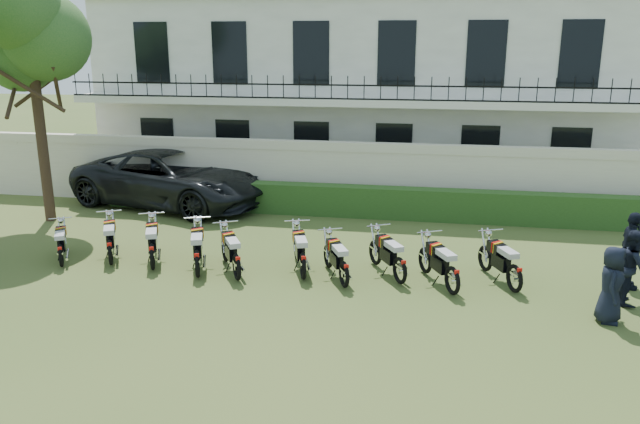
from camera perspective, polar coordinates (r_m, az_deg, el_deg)
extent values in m
plane|color=#384E1F|center=(13.73, -2.67, -8.28)|extent=(100.00, 100.00, 0.00)
cube|color=beige|center=(20.95, 2.20, 2.90)|extent=(30.00, 0.30, 2.00)
cube|color=beige|center=(20.73, 2.24, 6.01)|extent=(30.00, 0.35, 0.30)
cube|color=#234318|center=(20.17, 4.68, 0.92)|extent=(18.00, 0.60, 1.00)
cube|color=white|center=(26.49, 4.15, 10.94)|extent=(20.00, 8.00, 7.00)
cube|color=white|center=(21.84, 2.77, 10.05)|extent=(20.00, 1.40, 0.25)
cube|color=black|center=(21.15, 2.55, 11.51)|extent=(20.00, 0.05, 0.05)
cube|color=black|center=(21.18, 2.53, 10.29)|extent=(20.00, 0.05, 0.05)
cube|color=black|center=(24.88, -14.53, 5.81)|extent=(1.30, 0.12, 2.20)
cube|color=black|center=(24.58, -15.09, 13.88)|extent=(1.30, 0.12, 2.20)
cube|color=black|center=(23.79, -7.92, 5.73)|extent=(1.30, 0.12, 2.20)
cube|color=black|center=(23.47, -8.24, 14.19)|extent=(1.30, 0.12, 2.20)
cube|color=black|center=(23.03, -0.77, 5.57)|extent=(1.30, 0.12, 2.20)
cube|color=black|center=(22.71, -0.80, 14.31)|extent=(1.30, 0.12, 2.20)
cube|color=black|center=(22.66, 6.73, 5.30)|extent=(1.30, 0.12, 2.20)
cube|color=black|center=(22.32, 7.01, 14.18)|extent=(1.30, 0.12, 2.20)
cube|color=black|center=(22.67, 14.34, 4.94)|extent=(1.30, 0.12, 2.20)
cube|color=black|center=(22.34, 14.94, 13.79)|extent=(1.30, 0.12, 2.20)
cube|color=black|center=(23.08, 21.80, 4.49)|extent=(1.30, 0.12, 2.20)
cube|color=black|center=(22.75, 22.69, 13.17)|extent=(1.30, 0.12, 2.20)
cylinder|color=#473323|center=(21.15, -24.11, 6.18)|extent=(0.32, 0.32, 5.25)
sphere|color=#2A5923|center=(20.89, -23.78, 14.42)|extent=(2.60, 2.60, 2.60)
sphere|color=#2A5923|center=(21.55, -25.74, 12.79)|extent=(2.20, 2.20, 2.20)
sphere|color=#2A5923|center=(20.50, -25.85, 16.32)|extent=(2.40, 2.40, 2.40)
torus|color=black|center=(16.37, -22.69, -4.47)|extent=(0.36, 0.55, 0.58)
torus|color=black|center=(17.54, -22.49, -3.16)|extent=(0.36, 0.55, 0.58)
cube|color=black|center=(16.87, -22.65, -3.39)|extent=(0.41, 0.54, 0.29)
cube|color=black|center=(17.00, -22.70, -2.34)|extent=(0.43, 0.50, 0.21)
cube|color=#BC110B|center=(17.00, -22.70, -2.31)|extent=(0.23, 0.25, 0.22)
cube|color=#FAAC0D|center=(16.94, -22.71, -2.36)|extent=(0.20, 0.23, 0.22)
cube|color=#BCBCBC|center=(16.54, -22.79, -2.69)|extent=(0.46, 0.57, 0.11)
cylinder|color=silver|center=(17.22, -22.75, -1.14)|extent=(0.51, 0.31, 0.03)
torus|color=black|center=(15.99, -18.67, -4.41)|extent=(0.38, 0.62, 0.65)
torus|color=black|center=(17.31, -18.56, -2.91)|extent=(0.38, 0.62, 0.65)
cube|color=black|center=(16.55, -18.66, -3.16)|extent=(0.44, 0.61, 0.32)
cube|color=black|center=(16.70, -18.72, -1.97)|extent=(0.46, 0.55, 0.23)
cube|color=#BC110B|center=(16.70, -18.73, -1.93)|extent=(0.26, 0.27, 0.25)
cube|color=#FAAC0D|center=(16.63, -18.73, -2.00)|extent=(0.24, 0.25, 0.25)
cube|color=#BCBCBC|center=(16.18, -18.78, -2.36)|extent=(0.49, 0.64, 0.13)
cylinder|color=silver|center=(16.94, -18.79, -0.61)|extent=(0.58, 0.32, 0.03)
torus|color=black|center=(15.33, -15.15, -4.95)|extent=(0.35, 0.65, 0.67)
torus|color=black|center=(16.67, -15.01, -3.29)|extent=(0.35, 0.65, 0.67)
cube|color=black|center=(15.89, -15.12, -3.59)|extent=(0.42, 0.63, 0.33)
cube|color=black|center=(16.04, -15.17, -2.31)|extent=(0.45, 0.56, 0.24)
cube|color=#BC110B|center=(16.04, -15.17, -2.27)|extent=(0.27, 0.27, 0.25)
cube|color=#FAAC0D|center=(15.97, -15.18, -2.34)|extent=(0.25, 0.24, 0.25)
cube|color=#BCBCBC|center=(15.51, -15.24, -2.75)|extent=(0.48, 0.65, 0.13)
cylinder|color=silver|center=(16.28, -15.21, -0.85)|extent=(0.61, 0.29, 0.03)
torus|color=black|center=(14.57, -11.21, -5.74)|extent=(0.32, 0.67, 0.67)
torus|color=black|center=(15.92, -11.08, -3.90)|extent=(0.32, 0.67, 0.67)
cube|color=black|center=(15.14, -11.18, -4.26)|extent=(0.39, 0.64, 0.33)
cube|color=black|center=(15.29, -11.21, -2.89)|extent=(0.44, 0.57, 0.24)
cube|color=#BC110B|center=(15.28, -11.21, -2.85)|extent=(0.29, 0.26, 0.25)
cube|color=#FAAC0D|center=(15.22, -11.22, -2.92)|extent=(0.27, 0.23, 0.25)
cube|color=#BCBCBC|center=(14.75, -11.28, -3.39)|extent=(0.45, 0.66, 0.13)
cylinder|color=silver|center=(15.53, -11.24, -1.32)|extent=(0.64, 0.25, 0.03)
torus|color=black|center=(14.28, -7.03, -6.04)|extent=(0.41, 0.62, 0.65)
torus|color=black|center=(15.56, -8.15, -4.27)|extent=(0.41, 0.62, 0.65)
cube|color=black|center=(14.81, -7.59, -4.60)|extent=(0.46, 0.61, 0.32)
cube|color=black|center=(14.95, -7.83, -3.25)|extent=(0.48, 0.56, 0.24)
cube|color=#BC110B|center=(14.94, -7.83, -3.21)|extent=(0.25, 0.28, 0.25)
cube|color=#FAAC0D|center=(14.88, -7.78, -3.29)|extent=(0.23, 0.26, 0.25)
cube|color=#BCBCBC|center=(14.44, -7.40, -3.73)|extent=(0.52, 0.64, 0.13)
cylinder|color=silver|center=(15.17, -8.14, -1.71)|extent=(0.57, 0.35, 0.03)
torus|color=black|center=(14.20, -1.24, -6.05)|extent=(0.30, 0.65, 0.66)
torus|color=black|center=(15.50, -1.87, -4.19)|extent=(0.30, 0.65, 0.66)
cube|color=black|center=(14.74, -1.55, -4.57)|extent=(0.37, 0.62, 0.32)
cube|color=black|center=(14.87, -1.67, -3.20)|extent=(0.42, 0.55, 0.24)
cube|color=#BC110B|center=(14.87, -1.67, -3.16)|extent=(0.28, 0.25, 0.25)
cube|color=#FAAC0D|center=(14.81, -1.64, -3.24)|extent=(0.26, 0.22, 0.25)
cube|color=#BCBCBC|center=(14.36, -1.43, -3.71)|extent=(0.43, 0.64, 0.13)
cylinder|color=silver|center=(15.10, -1.83, -1.63)|extent=(0.62, 0.23, 0.03)
torus|color=black|center=(13.79, 3.03, -6.79)|extent=(0.35, 0.61, 0.63)
torus|color=black|center=(14.98, 1.46, -4.94)|extent=(0.35, 0.61, 0.63)
cube|color=black|center=(14.29, 2.28, -5.32)|extent=(0.41, 0.59, 0.31)
cube|color=black|center=(14.40, 2.01, -3.97)|extent=(0.44, 0.53, 0.23)
cube|color=#BC110B|center=(14.40, 2.01, -3.93)|extent=(0.25, 0.25, 0.24)
cube|color=#FAAC0D|center=(14.34, 2.08, -4.01)|extent=(0.23, 0.23, 0.24)
cube|color=#BCBCBC|center=(13.93, 2.63, -4.48)|extent=(0.46, 0.62, 0.12)
cylinder|color=silver|center=(14.60, 1.65, -2.42)|extent=(0.57, 0.29, 0.03)
torus|color=black|center=(14.13, 8.55, -6.35)|extent=(0.40, 0.61, 0.64)
torus|color=black|center=(15.27, 6.14, -4.59)|extent=(0.40, 0.61, 0.64)
cube|color=black|center=(14.60, 7.41, -4.93)|extent=(0.45, 0.60, 0.32)
cube|color=black|center=(14.71, 7.03, -3.58)|extent=(0.48, 0.55, 0.23)
cube|color=#BC110B|center=(14.71, 7.03, -3.54)|extent=(0.25, 0.27, 0.24)
cube|color=#FAAC0D|center=(14.65, 7.14, -3.61)|extent=(0.22, 0.25, 0.24)
cube|color=#BCBCBC|center=(14.25, 7.98, -4.06)|extent=(0.51, 0.63, 0.13)
cylinder|color=silver|center=(14.90, 6.49, -2.03)|extent=(0.57, 0.34, 0.03)
torus|color=black|center=(13.72, 13.36, -7.27)|extent=(0.38, 0.63, 0.66)
torus|color=black|center=(14.86, 10.75, -5.34)|extent=(0.38, 0.63, 0.66)
cube|color=black|center=(14.18, 12.13, -5.73)|extent=(0.44, 0.62, 0.32)
cube|color=black|center=(14.29, 11.74, -4.31)|extent=(0.46, 0.56, 0.24)
cube|color=#BC110B|center=(14.28, 11.74, -4.27)|extent=(0.26, 0.27, 0.25)
cube|color=#FAAC0D|center=(14.23, 11.86, -4.36)|extent=(0.24, 0.25, 0.25)
cube|color=#BCBCBC|center=(13.83, 12.77, -4.85)|extent=(0.49, 0.64, 0.13)
cylinder|color=silver|center=(14.47, 11.18, -2.68)|extent=(0.59, 0.31, 0.03)
torus|color=black|center=(14.21, 18.73, -6.89)|extent=(0.35, 0.64, 0.65)
torus|color=black|center=(15.32, 16.05, -5.04)|extent=(0.35, 0.64, 0.65)
cube|color=black|center=(14.66, 17.49, -5.42)|extent=(0.41, 0.62, 0.32)
cube|color=black|center=(14.77, 17.11, -4.04)|extent=(0.45, 0.55, 0.24)
cube|color=#BC110B|center=(14.76, 17.11, -4.01)|extent=(0.27, 0.26, 0.25)
cube|color=#FAAC0D|center=(14.71, 17.23, -4.08)|extent=(0.25, 0.24, 0.25)
cube|color=#BCBCBC|center=(14.32, 18.17, -4.56)|extent=(0.47, 0.64, 0.13)
cylinder|color=silver|center=(14.95, 16.56, -2.47)|extent=(0.60, 0.28, 0.03)
imported|color=black|center=(22.06, -13.42, 3.02)|extent=(7.48, 4.82, 1.92)
imported|color=black|center=(13.84, 25.08, -6.03)|extent=(0.66, 0.87, 1.59)
imported|color=black|center=(15.00, 26.67, -4.53)|extent=(0.70, 0.86, 1.64)
imported|color=black|center=(15.86, 26.53, -3.19)|extent=(0.45, 1.06, 1.80)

